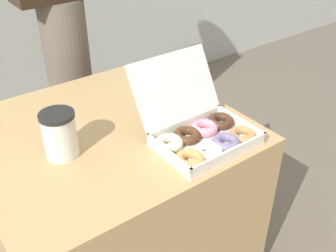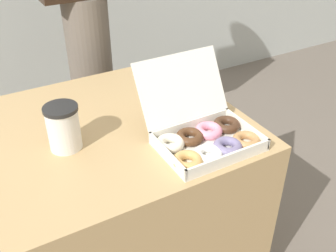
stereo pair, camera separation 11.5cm
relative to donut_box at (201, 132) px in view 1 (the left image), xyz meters
The scene contains 3 objects.
table 0.51m from the donut_box, 129.81° to the left, with size 0.88×0.81×0.70m.
donut_box is the anchor object (origin of this frame).
coffee_cup 0.44m from the donut_box, 153.20° to the left, with size 0.11×0.11×0.15m.
Camera 1 is at (-0.50, -1.03, 1.43)m, focal length 42.00 mm.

